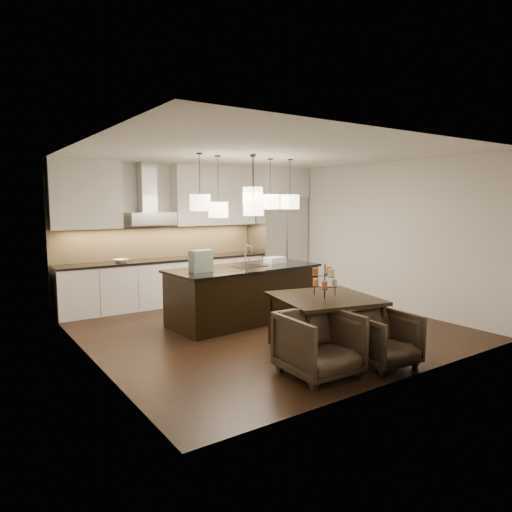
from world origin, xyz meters
TOP-DOWN VIEW (x-y plane):
  - floor at (0.00, 0.00)m, footprint 5.50×5.50m
  - ceiling at (0.00, 0.00)m, footprint 5.50×5.50m
  - wall_back at (0.00, 2.76)m, footprint 5.50×0.02m
  - wall_front at (0.00, -2.76)m, footprint 5.50×0.02m
  - wall_left at (-2.76, 0.00)m, footprint 0.02×5.50m
  - wall_right at (2.76, 0.00)m, footprint 0.02×5.50m
  - refrigerator at (2.10, 2.38)m, footprint 1.20×0.72m
  - fridge_panel at (2.10, 2.38)m, footprint 1.26×0.72m
  - lower_cabinets at (-0.62, 2.43)m, footprint 4.21×0.62m
  - countertop at (-0.62, 2.43)m, footprint 4.21×0.66m
  - backsplash at (-0.62, 2.73)m, footprint 4.21×0.02m
  - upper_cab_left at (-2.10, 2.57)m, footprint 1.25×0.35m
  - upper_cab_right at (0.55, 2.57)m, footprint 1.85×0.35m
  - hood_canopy at (-0.93, 2.48)m, footprint 0.90×0.52m
  - hood_chimney at (-0.93, 2.59)m, footprint 0.30×0.28m
  - fruit_bowl at (-1.55, 2.38)m, footprint 0.34×0.34m
  - island_body at (-0.05, 0.48)m, footprint 2.62×1.20m
  - island_top at (-0.05, 0.48)m, footprint 2.71×1.29m
  - faucet at (0.04, 0.59)m, footprint 0.12×0.25m
  - tote_bag at (-0.93, 0.38)m, footprint 0.36×0.21m
  - food_container at (0.69, 0.60)m, footprint 0.36×0.27m
  - dining_table at (-0.03, -1.49)m, footprint 1.53×1.53m
  - candelabra at (-0.03, -1.49)m, footprint 0.44×0.44m
  - candle_a at (0.11, -1.52)m, footprint 0.09×0.09m
  - candle_b at (-0.07, -1.35)m, footprint 0.09×0.09m
  - candle_c at (-0.12, -1.59)m, footprint 0.09×0.09m
  - candle_d at (0.10, -1.42)m, footprint 0.09×0.09m
  - candle_e at (-0.15, -1.44)m, footprint 0.09×0.09m
  - candle_f at (-0.04, -1.62)m, footprint 0.09×0.09m
  - armchair_left at (-0.69, -2.11)m, footprint 0.85×0.87m
  - armchair_right at (0.20, -2.32)m, footprint 0.76×0.78m
  - pendant_a at (-0.86, 0.52)m, footprint 0.24×0.24m
  - pendant_b at (-0.43, 0.69)m, footprint 0.24×0.24m
  - pendant_c at (0.07, 0.40)m, footprint 0.24×0.24m
  - pendant_d at (0.60, 0.62)m, footprint 0.24×0.24m
  - pendant_e at (0.96, 0.52)m, footprint 0.24×0.24m
  - pendant_f at (-0.05, 0.20)m, footprint 0.24×0.24m

SIDE VIEW (x-z plane):
  - floor at x=0.00m, z-range -0.02..0.00m
  - armchair_right at x=0.20m, z-range 0.00..0.67m
  - dining_table at x=-0.03m, z-range 0.00..0.76m
  - armchair_left at x=-0.69m, z-range 0.00..0.76m
  - lower_cabinets at x=-0.62m, z-range 0.00..0.88m
  - island_body at x=-0.05m, z-range 0.00..0.90m
  - countertop at x=-0.62m, z-range 0.88..0.92m
  - island_top at x=-0.05m, z-range 0.90..0.94m
  - candle_a at x=0.11m, z-range 0.89..0.99m
  - candle_b at x=-0.07m, z-range 0.89..0.99m
  - candle_c at x=-0.12m, z-range 0.89..0.99m
  - fruit_bowl at x=-1.55m, z-range 0.92..0.98m
  - candelabra at x=-0.03m, z-range 0.76..1.21m
  - food_container at x=0.69m, z-range 0.94..1.04m
  - refrigerator at x=2.10m, z-range 0.00..2.15m
  - candle_d at x=0.10m, z-range 1.06..1.16m
  - candle_e at x=-0.15m, z-range 1.06..1.16m
  - candle_f at x=-0.04m, z-range 1.06..1.16m
  - tote_bag at x=-0.93m, z-range 0.94..1.29m
  - faucet at x=0.04m, z-range 0.94..1.33m
  - backsplash at x=-0.62m, z-range 0.92..1.55m
  - wall_back at x=0.00m, z-range 0.00..2.80m
  - wall_front at x=0.00m, z-range 0.00..2.80m
  - wall_left at x=-2.76m, z-range 0.00..2.80m
  - wall_right at x=2.76m, z-range 0.00..2.80m
  - hood_canopy at x=-0.93m, z-range 1.60..1.84m
  - pendant_b at x=-0.43m, z-range 1.78..2.04m
  - pendant_f at x=-0.05m, z-range 1.82..2.08m
  - pendant_a at x=-0.86m, z-range 1.90..2.16m
  - pendant_e at x=0.96m, z-range 1.91..2.17m
  - pendant_d at x=0.60m, z-range 1.91..2.17m
  - pendant_c at x=0.07m, z-range 2.03..2.29m
  - upper_cab_left at x=-2.10m, z-range 1.55..2.80m
  - upper_cab_right at x=0.55m, z-range 1.55..2.80m
  - hood_chimney at x=-0.93m, z-range 1.84..2.80m
  - fridge_panel at x=2.10m, z-range 2.15..2.80m
  - ceiling at x=0.00m, z-range 2.80..2.82m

